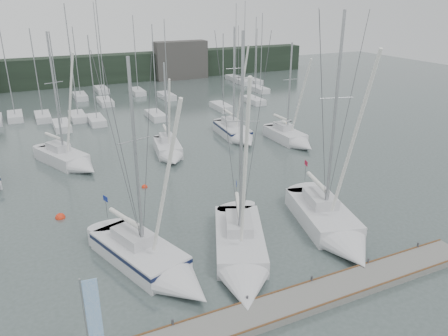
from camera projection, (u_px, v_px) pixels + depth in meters
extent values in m
plane|color=#42514D|center=(244.00, 258.00, 26.61)|extent=(160.00, 160.00, 0.00)
cube|color=slate|center=(290.00, 304.00, 22.34)|extent=(24.00, 2.00, 0.40)
cube|color=black|center=(82.00, 70.00, 77.77)|extent=(90.00, 4.00, 5.00)
cube|color=#3D3B38|center=(181.00, 60.00, 82.90)|extent=(10.00, 3.00, 7.00)
cube|color=silver|center=(243.00, 82.00, 79.15)|extent=(1.80, 4.50, 0.90)
cylinder|color=#979A9F|center=(245.00, 42.00, 76.12)|extent=(0.12, 0.12, 13.32)
cube|color=silver|center=(15.00, 117.00, 56.34)|extent=(1.80, 4.50, 0.90)
cylinder|color=#979A9F|center=(6.00, 63.00, 53.41)|extent=(0.12, 0.12, 12.78)
cube|color=silver|center=(156.00, 116.00, 56.78)|extent=(1.80, 4.50, 0.90)
cylinder|color=#979A9F|center=(154.00, 70.00, 54.17)|extent=(0.12, 0.12, 10.97)
cube|color=silver|center=(78.00, 117.00, 56.33)|extent=(1.80, 4.50, 0.90)
cylinder|color=#979A9F|center=(71.00, 61.00, 53.30)|extent=(0.12, 0.12, 13.31)
cube|color=silver|center=(62.00, 126.00, 52.34)|extent=(1.80, 4.50, 0.90)
cylinder|color=#979A9F|center=(56.00, 79.00, 49.83)|extent=(0.12, 0.12, 10.47)
cube|color=silver|center=(222.00, 107.00, 61.25)|extent=(1.80, 4.50, 0.90)
cylinder|color=#979A9F|center=(223.00, 70.00, 58.92)|extent=(0.12, 0.12, 9.51)
cube|color=silver|center=(253.00, 81.00, 79.67)|extent=(1.80, 4.50, 0.90)
cylinder|color=#979A9F|center=(256.00, 49.00, 77.11)|extent=(0.12, 0.12, 10.71)
cube|color=silver|center=(43.00, 117.00, 56.18)|extent=(1.80, 4.50, 0.90)
cylinder|color=#979A9F|center=(36.00, 73.00, 53.66)|extent=(0.12, 0.12, 10.52)
cube|color=silver|center=(102.00, 90.00, 72.38)|extent=(1.80, 4.50, 0.90)
cylinder|color=#979A9F|center=(98.00, 46.00, 69.36)|extent=(0.12, 0.12, 13.24)
cube|color=silver|center=(96.00, 121.00, 54.64)|extent=(1.80, 4.50, 0.90)
cylinder|color=#979A9F|center=(92.00, 78.00, 52.24)|extent=(0.12, 0.12, 9.88)
cube|color=silver|center=(137.00, 92.00, 70.91)|extent=(1.80, 4.50, 0.90)
cylinder|color=#979A9F|center=(135.00, 54.00, 68.23)|extent=(0.12, 0.12, 11.37)
cube|color=silver|center=(105.00, 102.00, 64.23)|extent=(1.80, 4.50, 0.90)
cylinder|color=#979A9F|center=(101.00, 52.00, 61.13)|extent=(0.12, 0.12, 13.64)
cube|color=silver|center=(80.00, 97.00, 67.61)|extent=(1.80, 4.50, 0.90)
cylinder|color=#979A9F|center=(76.00, 61.00, 65.20)|extent=(0.12, 0.12, 9.94)
cube|color=silver|center=(167.00, 96.00, 67.86)|extent=(1.80, 4.50, 0.90)
cylinder|color=#979A9F|center=(166.00, 58.00, 65.25)|extent=(0.12, 0.12, 11.00)
cube|color=silver|center=(254.00, 101.00, 65.03)|extent=(1.80, 4.50, 0.90)
cylinder|color=#979A9F|center=(256.00, 64.00, 62.64)|extent=(0.12, 0.12, 9.83)
cube|color=silver|center=(259.00, 90.00, 72.71)|extent=(1.80, 4.50, 0.90)
cylinder|color=#979A9F|center=(261.00, 51.00, 69.98)|extent=(0.12, 0.12, 11.65)
cube|color=silver|center=(234.00, 78.00, 82.48)|extent=(1.80, 4.50, 0.90)
cylinder|color=#979A9F|center=(236.00, 41.00, 79.52)|extent=(0.12, 0.12, 12.91)
cube|color=silver|center=(139.00, 255.00, 26.18)|extent=(4.80, 7.13, 1.48)
cone|color=silver|center=(189.00, 290.00, 23.05)|extent=(3.61, 3.58, 2.86)
cube|color=#BABABF|center=(133.00, 236.00, 26.11)|extent=(2.33, 2.99, 0.69)
cylinder|color=#979A9F|center=(136.00, 160.00, 23.58)|extent=(0.18, 0.18, 10.95)
cylinder|color=white|center=(125.00, 218.00, 26.33)|extent=(1.28, 3.12, 0.28)
cube|color=#0E1534|center=(139.00, 247.00, 26.00)|extent=(4.83, 7.15, 0.25)
cube|color=navy|center=(105.00, 199.00, 27.58)|extent=(0.19, 0.51, 0.35)
cube|color=silver|center=(239.00, 241.00, 27.71)|extent=(5.56, 7.72, 1.38)
cone|color=silver|center=(245.00, 291.00, 22.97)|extent=(3.93, 3.98, 2.95)
cube|color=#BABABF|center=(239.00, 223.00, 27.77)|extent=(2.63, 3.27, 0.64)
cylinder|color=#979A9F|center=(241.00, 142.00, 24.75)|extent=(0.17, 0.17, 12.14)
cylinder|color=white|center=(238.00, 205.00, 28.36)|extent=(1.63, 3.30, 0.26)
cube|color=navy|center=(236.00, 183.00, 30.34)|extent=(0.22, 0.46, 0.33)
cube|color=silver|center=(322.00, 217.00, 30.63)|extent=(4.74, 7.35, 1.57)
cone|color=silver|center=(354.00, 254.00, 26.21)|extent=(3.76, 3.60, 3.13)
cube|color=#BABABF|center=(320.00, 199.00, 30.69)|extent=(2.35, 3.06, 0.73)
cylinder|color=#979A9F|center=(334.00, 118.00, 27.52)|extent=(0.19, 0.19, 12.93)
cylinder|color=white|center=(317.00, 182.00, 31.10)|extent=(1.12, 3.28, 0.29)
cube|color=#A51632|center=(306.00, 163.00, 32.94)|extent=(0.16, 0.55, 0.38)
cube|color=silver|center=(62.00, 158.00, 41.63)|extent=(4.58, 6.27, 1.49)
cone|color=silver|center=(87.00, 169.00, 39.12)|extent=(3.27, 3.25, 2.49)
cube|color=#BABABF|center=(58.00, 146.00, 41.53)|extent=(2.17, 2.66, 0.70)
cylinder|color=#979A9F|center=(55.00, 95.00, 39.10)|extent=(0.18, 0.18, 10.90)
cylinder|color=white|center=(53.00, 136.00, 41.60)|extent=(1.38, 2.69, 0.28)
cube|color=silver|center=(168.00, 149.00, 44.22)|extent=(3.09, 5.07, 1.44)
cone|color=silver|center=(173.00, 160.00, 41.18)|extent=(2.62, 2.40, 2.31)
cube|color=#BABABF|center=(166.00, 138.00, 44.26)|extent=(1.58, 2.09, 0.67)
cylinder|color=#979A9F|center=(166.00, 104.00, 42.18)|extent=(0.17, 0.17, 7.96)
cylinder|color=white|center=(165.00, 128.00, 44.36)|extent=(0.66, 2.33, 0.27)
cube|color=silver|center=(232.00, 132.00, 49.85)|extent=(3.04, 5.96, 1.49)
cone|color=silver|center=(247.00, 142.00, 46.26)|extent=(2.77, 2.68, 2.58)
cube|color=#BABABF|center=(231.00, 121.00, 49.88)|extent=(1.60, 2.42, 0.69)
cylinder|color=#979A9F|center=(234.00, 79.00, 47.24)|extent=(0.18, 0.18, 10.74)
cylinder|color=white|center=(229.00, 112.00, 50.12)|extent=(0.51, 2.83, 0.28)
cube|color=#0E1534|center=(232.00, 127.00, 49.66)|extent=(3.06, 5.99, 0.25)
cube|color=silver|center=(285.00, 136.00, 48.17)|extent=(2.45, 5.28, 1.44)
cone|color=silver|center=(305.00, 146.00, 45.03)|extent=(2.43, 2.28, 2.41)
cube|color=#BABABF|center=(283.00, 126.00, 48.18)|extent=(1.34, 2.12, 0.67)
cylinder|color=#979A9F|center=(290.00, 88.00, 45.86)|extent=(0.17, 0.17, 9.37)
cylinder|color=white|center=(281.00, 117.00, 48.34)|extent=(0.29, 2.57, 0.27)
sphere|color=red|center=(145.00, 187.00, 36.46)|extent=(0.50, 0.50, 0.50)
sphere|color=red|center=(60.00, 218.00, 31.44)|extent=(0.71, 0.71, 0.71)
cylinder|color=#979A9F|center=(86.00, 325.00, 17.50)|extent=(0.08, 0.08, 4.42)
cube|color=blue|center=(93.00, 310.00, 17.37)|extent=(0.59, 0.10, 2.95)
ellipsoid|color=silver|center=(284.00, 122.00, 24.75)|extent=(0.26, 0.46, 0.20)
cube|color=#92959A|center=(280.00, 122.00, 24.61)|extent=(0.46, 0.18, 0.11)
cube|color=#92959A|center=(288.00, 121.00, 24.87)|extent=(0.46, 0.18, 0.11)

